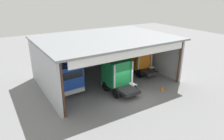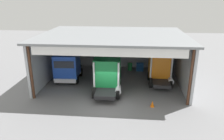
{
  "view_description": "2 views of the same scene",
  "coord_description": "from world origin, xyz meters",
  "px_view_note": "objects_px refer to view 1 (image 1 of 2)",
  "views": [
    {
      "loc": [
        -11.66,
        -15.01,
        10.1
      ],
      "look_at": [
        0.0,
        3.69,
        1.79
      ],
      "focal_mm": 33.25,
      "sensor_mm": 36.0,
      "label": 1
    },
    {
      "loc": [
        1.94,
        -17.41,
        9.11
      ],
      "look_at": [
        0.0,
        3.69,
        1.79
      ],
      "focal_mm": 34.67,
      "sensor_mm": 36.0,
      "label": 2
    }
  ],
  "objects_px": {
    "truck_blue_center_bay": "(67,77)",
    "traffic_cone": "(163,88)",
    "truck_green_left_bay": "(118,75)",
    "oil_drum": "(103,65)",
    "truck_orange_yard_outside": "(139,60)",
    "tool_cart": "(111,64)"
  },
  "relations": [
    {
      "from": "truck_blue_center_bay",
      "to": "truck_green_left_bay",
      "type": "relative_size",
      "value": 1.21
    },
    {
      "from": "truck_orange_yard_outside",
      "to": "tool_cart",
      "type": "bearing_deg",
      "value": 117.35
    },
    {
      "from": "truck_green_left_bay",
      "to": "traffic_cone",
      "type": "bearing_deg",
      "value": -33.21
    },
    {
      "from": "truck_blue_center_bay",
      "to": "truck_orange_yard_outside",
      "type": "height_order",
      "value": "truck_orange_yard_outside"
    },
    {
      "from": "truck_green_left_bay",
      "to": "truck_orange_yard_outside",
      "type": "height_order",
      "value": "truck_orange_yard_outside"
    },
    {
      "from": "traffic_cone",
      "to": "truck_blue_center_bay",
      "type": "bearing_deg",
      "value": 149.58
    },
    {
      "from": "truck_blue_center_bay",
      "to": "oil_drum",
      "type": "bearing_deg",
      "value": -150.45
    },
    {
      "from": "truck_blue_center_bay",
      "to": "oil_drum",
      "type": "relative_size",
      "value": 5.64
    },
    {
      "from": "truck_blue_center_bay",
      "to": "oil_drum",
      "type": "distance_m",
      "value": 8.21
    },
    {
      "from": "truck_blue_center_bay",
      "to": "truck_green_left_bay",
      "type": "xyz_separation_m",
      "value": [
        4.71,
        -2.65,
        0.12
      ]
    },
    {
      "from": "truck_blue_center_bay",
      "to": "truck_green_left_bay",
      "type": "bearing_deg",
      "value": 147.46
    },
    {
      "from": "truck_green_left_bay",
      "to": "traffic_cone",
      "type": "height_order",
      "value": "truck_green_left_bay"
    },
    {
      "from": "oil_drum",
      "to": "truck_orange_yard_outside",
      "type": "bearing_deg",
      "value": -51.34
    },
    {
      "from": "truck_green_left_bay",
      "to": "tool_cart",
      "type": "bearing_deg",
      "value": 62.2
    },
    {
      "from": "oil_drum",
      "to": "tool_cart",
      "type": "height_order",
      "value": "tool_cart"
    },
    {
      "from": "truck_blue_center_bay",
      "to": "traffic_cone",
      "type": "xyz_separation_m",
      "value": [
        8.89,
        -5.22,
        -1.43
      ]
    },
    {
      "from": "truck_orange_yard_outside",
      "to": "traffic_cone",
      "type": "relative_size",
      "value": 7.92
    },
    {
      "from": "truck_blue_center_bay",
      "to": "traffic_cone",
      "type": "height_order",
      "value": "truck_blue_center_bay"
    },
    {
      "from": "truck_orange_yard_outside",
      "to": "oil_drum",
      "type": "height_order",
      "value": "truck_orange_yard_outside"
    },
    {
      "from": "truck_blue_center_bay",
      "to": "tool_cart",
      "type": "relative_size",
      "value": 5.2
    },
    {
      "from": "truck_blue_center_bay",
      "to": "traffic_cone",
      "type": "distance_m",
      "value": 10.4
    },
    {
      "from": "truck_green_left_bay",
      "to": "oil_drum",
      "type": "xyz_separation_m",
      "value": [
        2.12,
        7.03,
        -1.37
      ]
    }
  ]
}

